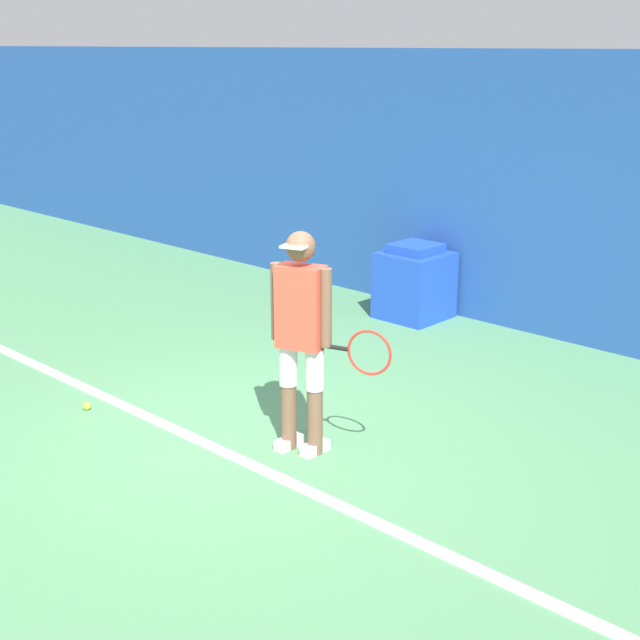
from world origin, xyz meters
TOP-DOWN VIEW (x-y plane):
  - ground_plane at (0.00, 0.00)m, footprint 24.00×24.00m
  - back_wall at (0.00, 3.98)m, footprint 24.00×0.10m
  - court_baseline at (0.00, -0.23)m, footprint 21.60×0.10m
  - tennis_player at (0.45, 0.21)m, footprint 0.91×0.41m
  - tennis_ball at (-1.43, -0.49)m, footprint 0.07×0.07m
  - covered_chair at (-1.07, 3.53)m, footprint 0.69×0.70m

SIDE VIEW (x-z plane):
  - ground_plane at x=0.00m, z-range 0.00..0.00m
  - court_baseline at x=0.00m, z-range 0.00..0.01m
  - tennis_ball at x=-1.43m, z-range 0.00..0.07m
  - covered_chair at x=-1.07m, z-range -0.02..0.82m
  - tennis_player at x=0.45m, z-range 0.10..1.79m
  - back_wall at x=0.00m, z-range 0.00..2.91m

